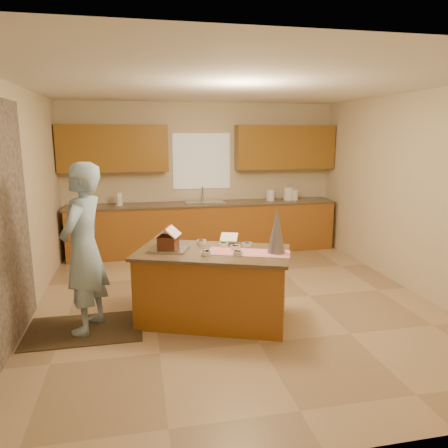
{
  "coord_description": "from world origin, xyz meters",
  "views": [
    {
      "loc": [
        -1.19,
        -5.05,
        2.14
      ],
      "look_at": [
        -0.1,
        0.2,
        1.0
      ],
      "focal_mm": 34.02,
      "sensor_mm": 36.0,
      "label": 1
    }
  ],
  "objects": [
    {
      "name": "window_curtain",
      "position": [
        0.0,
        2.72,
        1.65
      ],
      "size": [
        1.05,
        0.03,
        1.0
      ],
      "primitive_type": "cube",
      "color": "white",
      "rests_on": "wall_back"
    },
    {
      "name": "wall_right",
      "position": [
        2.5,
        0.0,
        1.35
      ],
      "size": [
        5.5,
        5.5,
        0.0
      ],
      "primitive_type": "plane",
      "color": "beige",
      "rests_on": "floor"
    },
    {
      "name": "paper_towel",
      "position": [
        -1.49,
        2.45,
        1.03
      ],
      "size": [
        0.1,
        0.1,
        0.23
      ],
      "primitive_type": "cylinder",
      "color": "white",
      "rests_on": "back_counter_top"
    },
    {
      "name": "gingerbread_house",
      "position": [
        -0.86,
        -0.35,
        0.96
      ],
      "size": [
        0.32,
        0.33,
        0.26
      ],
      "color": "#5A2F17",
      "rests_on": "baking_tray"
    },
    {
      "name": "upper_cabinet_right",
      "position": [
        1.55,
        2.57,
        1.9
      ],
      "size": [
        1.85,
        0.35,
        0.8
      ],
      "primitive_type": "cube",
      "color": "brown",
      "rests_on": "wall_back"
    },
    {
      "name": "back_counter_base",
      "position": [
        0.0,
        2.45,
        0.44
      ],
      "size": [
        4.8,
        0.6,
        0.88
      ],
      "primitive_type": "cube",
      "color": "brown",
      "rests_on": "floor"
    },
    {
      "name": "upper_cabinet_left",
      "position": [
        -1.55,
        2.57,
        1.9
      ],
      "size": [
        1.85,
        0.35,
        0.8
      ],
      "primitive_type": "cube",
      "color": "brown",
      "rests_on": "wall_back"
    },
    {
      "name": "rug",
      "position": [
        -1.82,
        -0.45,
        0.01
      ],
      "size": [
        1.25,
        0.82,
        0.01
      ],
      "primitive_type": "cube",
      "color": "black",
      "rests_on": "floor"
    },
    {
      "name": "cookbook",
      "position": [
        -0.12,
        -0.21,
        0.92
      ],
      "size": [
        0.24,
        0.22,
        0.09
      ],
      "primitive_type": "cube",
      "rotation": [
        -1.13,
        0.0,
        -0.36
      ],
      "color": "white",
      "rests_on": "island_top"
    },
    {
      "name": "boy",
      "position": [
        -1.77,
        -0.45,
        0.94
      ],
      "size": [
        0.65,
        0.79,
        1.85
      ],
      "primitive_type": "imported",
      "rotation": [
        0.0,
        0.0,
        -1.93
      ],
      "color": "#90B4CD",
      "rests_on": "rug"
    },
    {
      "name": "canister_c",
      "position": [
        1.73,
        2.45,
        1.01
      ],
      "size": [
        0.13,
        0.13,
        0.19
      ],
      "primitive_type": "cylinder",
      "color": "white",
      "rests_on": "back_counter_top"
    },
    {
      "name": "island_top",
      "position": [
        -0.38,
        -0.49,
        0.82
      ],
      "size": [
        1.92,
        1.45,
        0.04
      ],
      "primitive_type": "cube",
      "rotation": [
        0.0,
        0.0,
        -0.36
      ],
      "color": "brown",
      "rests_on": "island_base"
    },
    {
      "name": "faucet",
      "position": [
        0.0,
        2.63,
        1.06
      ],
      "size": [
        0.03,
        0.03,
        0.28
      ],
      "primitive_type": "cylinder",
      "color": "silver",
      "rests_on": "back_counter_top"
    },
    {
      "name": "canister_a",
      "position": [
        1.25,
        2.45,
        1.02
      ],
      "size": [
        0.15,
        0.15,
        0.21
      ],
      "primitive_type": "cylinder",
      "color": "white",
      "rests_on": "back_counter_top"
    },
    {
      "name": "wall_left",
      "position": [
        -2.5,
        0.0,
        1.35
      ],
      "size": [
        5.5,
        5.5,
        0.0
      ],
      "primitive_type": "plane",
      "color": "beige",
      "rests_on": "floor"
    },
    {
      "name": "floor",
      "position": [
        0.0,
        0.0,
        0.0
      ],
      "size": [
        5.5,
        5.5,
        0.0
      ],
      "primitive_type": "plane",
      "color": "tan",
      "rests_on": "ground"
    },
    {
      "name": "candy_bowls",
      "position": [
        -0.22,
        -0.45,
        0.87
      ],
      "size": [
        0.64,
        0.67,
        0.05
      ],
      "color": "green",
      "rests_on": "island_top"
    },
    {
      "name": "baking_tray",
      "position": [
        -0.86,
        -0.35,
        0.85
      ],
      "size": [
        0.5,
        0.44,
        0.02
      ],
      "primitive_type": "cube",
      "rotation": [
        0.0,
        0.0,
        -0.36
      ],
      "color": "silver",
      "rests_on": "island_top"
    },
    {
      "name": "island_base",
      "position": [
        -0.38,
        -0.49,
        0.4
      ],
      "size": [
        1.83,
        1.35,
        0.8
      ],
      "primitive_type": "cube",
      "rotation": [
        0.0,
        0.0,
        -0.36
      ],
      "color": "brown",
      "rests_on": "floor"
    },
    {
      "name": "back_counter_top",
      "position": [
        0.0,
        2.45,
        0.9
      ],
      "size": [
        4.85,
        0.63,
        0.04
      ],
      "primitive_type": "cube",
      "color": "brown",
      "rests_on": "back_counter_base"
    },
    {
      "name": "wall_back",
      "position": [
        0.0,
        2.75,
        1.35
      ],
      "size": [
        5.5,
        5.5,
        0.0
      ],
      "primitive_type": "plane",
      "color": "beige",
      "rests_on": "floor"
    },
    {
      "name": "tinsel_tree",
      "position": [
        0.31,
        -0.7,
        1.09
      ],
      "size": [
        0.26,
        0.26,
        0.5
      ],
      "primitive_type": "cone",
      "rotation": [
        0.0,
        0.0,
        -0.36
      ],
      "color": "#B1B1BD",
      "rests_on": "island_top"
    },
    {
      "name": "sink",
      "position": [
        0.0,
        2.45,
        0.89
      ],
      "size": [
        0.7,
        0.45,
        0.12
      ],
      "primitive_type": "cube",
      "color": "silver",
      "rests_on": "back_counter_top"
    },
    {
      "name": "table_runner",
      "position": [
        0.01,
        -0.64,
        0.84
      ],
      "size": [
        0.97,
        0.63,
        0.01
      ],
      "primitive_type": "cube",
      "rotation": [
        0.0,
        0.0,
        -0.36
      ],
      "color": "red",
      "rests_on": "island_top"
    },
    {
      "name": "ceiling",
      "position": [
        0.0,
        0.0,
        2.7
      ],
      "size": [
        5.5,
        5.5,
        0.0
      ],
      "primitive_type": "plane",
      "color": "silver",
      "rests_on": "floor"
    },
    {
      "name": "canister_b",
      "position": [
        1.6,
        2.45,
        1.04
      ],
      "size": [
        0.17,
        0.17,
        0.25
      ],
      "primitive_type": "cylinder",
      "color": "white",
      "rests_on": "back_counter_top"
    },
    {
      "name": "wall_front",
      "position": [
        0.0,
        -2.75,
        1.35
      ],
      "size": [
        5.5,
        5.5,
        0.0
      ],
      "primitive_type": "plane",
      "color": "beige",
      "rests_on": "floor"
    }
  ]
}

